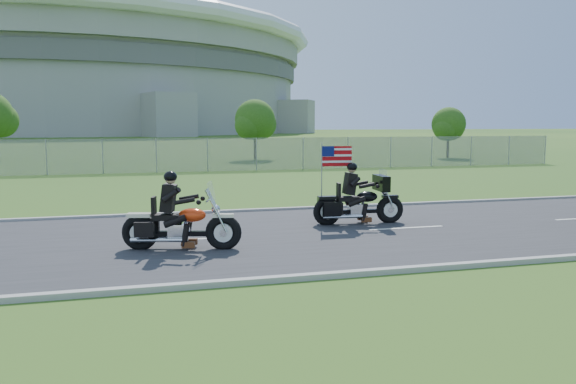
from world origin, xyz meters
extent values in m
plane|color=#214716|center=(0.00, 0.00, 0.00)|extent=(420.00, 420.00, 0.00)
cube|color=#28282B|center=(0.00, 0.00, 0.02)|extent=(120.00, 8.00, 0.04)
cube|color=#9E9B93|center=(0.00, 4.05, 0.05)|extent=(120.00, 0.18, 0.12)
cube|color=#9E9B93|center=(0.00, -4.05, 0.05)|extent=(120.00, 0.18, 0.12)
cube|color=gray|center=(-5.00, 20.00, 1.00)|extent=(60.00, 0.03, 2.00)
cylinder|color=#A3A099|center=(-20.00, 170.00, 10.00)|extent=(130.00, 130.00, 20.00)
cylinder|color=#605E5B|center=(-20.00, 170.00, 17.00)|extent=(132.00, 132.00, 4.00)
cylinder|color=#A3A099|center=(-20.00, 170.00, 23.00)|extent=(134.00, 134.00, 6.00)
torus|color=white|center=(-20.00, 170.00, 27.00)|extent=(140.40, 140.40, 4.40)
cylinder|color=#382316|center=(6.00, 30.00, 1.26)|extent=(0.22, 0.22, 2.52)
sphere|color=#2B5015|center=(6.00, 30.00, 3.15)|extent=(3.20, 3.20, 3.20)
sphere|color=#2B5015|center=(6.64, 30.48, 2.79)|extent=(2.40, 2.40, 2.40)
sphere|color=#2B5015|center=(5.44, 29.60, 2.70)|extent=(2.24, 2.24, 2.24)
sphere|color=#2B5015|center=(-13.28, 34.54, 3.10)|extent=(2.70, 2.70, 2.70)
cylinder|color=#382316|center=(22.00, 28.00, 1.12)|extent=(0.22, 0.22, 2.24)
sphere|color=#2B5015|center=(22.00, 28.00, 2.80)|extent=(2.80, 2.80, 2.80)
sphere|color=#2B5015|center=(22.56, 28.42, 2.48)|extent=(2.10, 2.10, 2.10)
sphere|color=#2B5015|center=(21.51, 27.65, 2.40)|extent=(1.96, 1.96, 1.96)
torus|color=black|center=(-1.24, -1.24, 0.42)|extent=(0.86, 0.41, 0.83)
torus|color=black|center=(-3.09, -0.76, 0.42)|extent=(0.86, 0.41, 0.83)
ellipsoid|color=#ED3A11|center=(-1.92, -1.06, 0.83)|extent=(0.70, 0.51, 0.32)
cube|color=black|center=(-2.49, -0.91, 0.78)|extent=(0.68, 0.48, 0.14)
cube|color=black|center=(-2.44, -0.93, 1.22)|extent=(0.38, 0.50, 0.62)
sphere|color=black|center=(-2.38, -0.94, 1.71)|extent=(0.37, 0.37, 0.30)
cube|color=silver|center=(-1.49, -1.18, 1.37)|extent=(0.18, 0.51, 0.45)
torus|color=black|center=(3.93, 0.93, 0.41)|extent=(0.83, 0.26, 0.82)
torus|color=black|center=(2.07, 1.07, 0.41)|extent=(0.83, 0.26, 0.82)
ellipsoid|color=black|center=(3.24, 0.98, 0.81)|extent=(0.64, 0.40, 0.31)
cube|color=black|center=(2.67, 1.03, 0.77)|extent=(0.63, 0.38, 0.13)
cube|color=black|center=(2.73, 1.02, 1.20)|extent=(0.30, 0.46, 0.61)
sphere|color=black|center=(2.78, 1.02, 1.67)|extent=(0.32, 0.32, 0.30)
cube|color=black|center=(3.66, 0.95, 1.20)|extent=(0.31, 0.90, 0.44)
cube|color=#B70C11|center=(2.41, 1.27, 1.97)|extent=(0.88, 0.09, 0.57)
camera|label=1|loc=(-3.09, -13.81, 2.92)|focal=35.00mm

